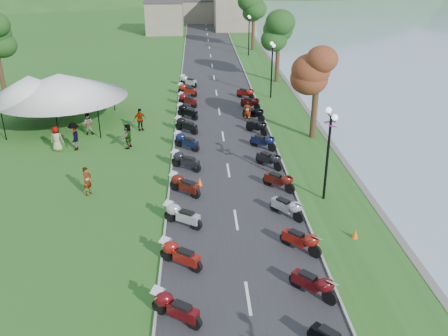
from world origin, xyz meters
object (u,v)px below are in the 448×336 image
object	(u,v)px
pedestrian_b	(89,134)
vendor_tent_main	(62,99)
pedestrian_a	(89,194)
pedestrian_c	(76,150)

from	to	relation	value
pedestrian_b	vendor_tent_main	bearing A→B (deg)	-52.79
pedestrian_b	pedestrian_a	bearing A→B (deg)	95.57
pedestrian_a	pedestrian_b	bearing A→B (deg)	38.64
vendor_tent_main	pedestrian_b	distance (m)	3.99
vendor_tent_main	pedestrian_c	world-z (taller)	vendor_tent_main
pedestrian_a	pedestrian_b	distance (m)	10.01
vendor_tent_main	pedestrian_a	distance (m)	13.23
pedestrian_a	pedestrian_c	xyz separation A→B (m)	(-2.24, 6.77, 0.00)
vendor_tent_main	pedestrian_b	size ratio (longest dim) A/B	4.09
pedestrian_c	vendor_tent_main	bearing A→B (deg)	-165.46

